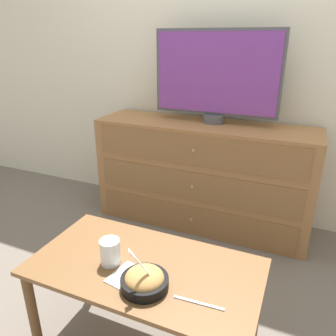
# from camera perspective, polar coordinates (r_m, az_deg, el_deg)

# --- Properties ---
(ground_plane) EXTENTS (12.00, 12.00, 0.00)m
(ground_plane) POSITION_cam_1_polar(r_m,az_deg,el_deg) (2.87, 8.52, -6.99)
(ground_plane) COLOR #70665B
(wall_back) EXTENTS (12.00, 0.05, 2.60)m
(wall_back) POSITION_cam_1_polar(r_m,az_deg,el_deg) (2.55, 10.39, 19.90)
(wall_back) COLOR silver
(wall_back) RESTS_ON ground_plane
(dresser) EXTENTS (1.59, 0.46, 0.80)m
(dresser) POSITION_cam_1_polar(r_m,az_deg,el_deg) (2.49, 5.97, -1.25)
(dresser) COLOR #9E6B3D
(dresser) RESTS_ON ground_plane
(tv) EXTENTS (0.89, 0.15, 0.63)m
(tv) POSITION_cam_1_polar(r_m,az_deg,el_deg) (2.36, 8.38, 15.64)
(tv) COLOR #515156
(tv) RESTS_ON dresser
(coffee_table) EXTENTS (0.98, 0.52, 0.47)m
(coffee_table) POSITION_cam_1_polar(r_m,az_deg,el_deg) (1.49, -4.01, -18.67)
(coffee_table) COLOR brown
(coffee_table) RESTS_ON ground_plane
(takeout_bowl) EXTENTS (0.19, 0.19, 0.20)m
(takeout_bowl) POSITION_cam_1_polar(r_m,az_deg,el_deg) (1.33, -4.11, -18.91)
(takeout_bowl) COLOR black
(takeout_bowl) RESTS_ON coffee_table
(drink_cup) EXTENTS (0.09, 0.09, 0.11)m
(drink_cup) POSITION_cam_1_polar(r_m,az_deg,el_deg) (1.45, -10.01, -14.40)
(drink_cup) COLOR #9E6638
(drink_cup) RESTS_ON coffee_table
(napkin) EXTENTS (0.17, 0.17, 0.00)m
(napkin) POSITION_cam_1_polar(r_m,az_deg,el_deg) (1.39, -6.60, -18.42)
(napkin) COLOR silver
(napkin) RESTS_ON coffee_table
(knife) EXTENTS (0.19, 0.02, 0.01)m
(knife) POSITION_cam_1_polar(r_m,az_deg,el_deg) (1.29, 5.36, -22.36)
(knife) COLOR white
(knife) RESTS_ON coffee_table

